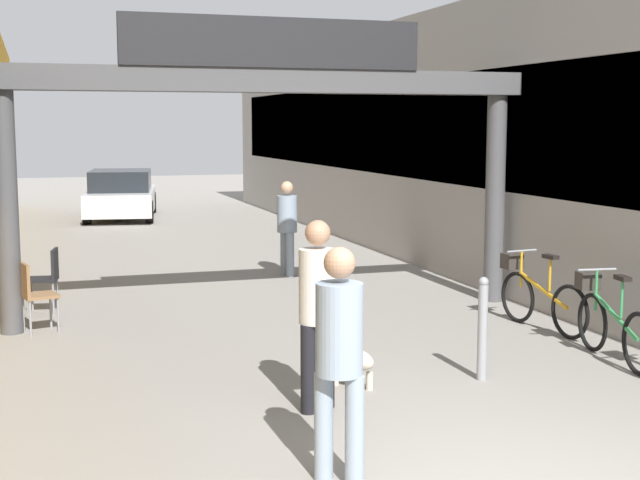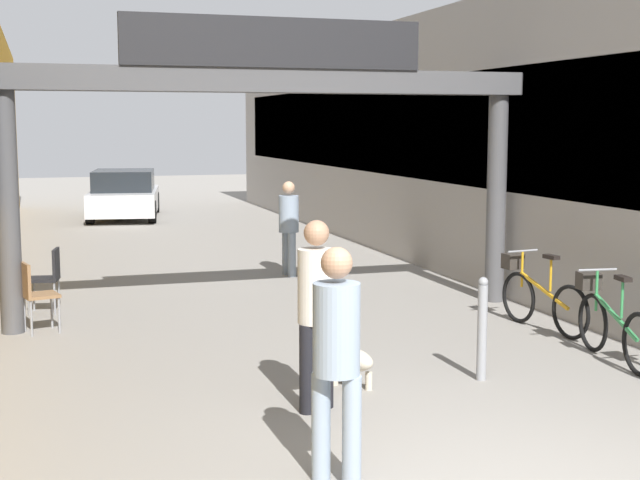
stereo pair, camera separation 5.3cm
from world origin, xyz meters
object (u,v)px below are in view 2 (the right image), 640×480
object	(u,v)px
bicycle_orange_third	(538,295)
cafe_chair_black_farther	(49,274)
pedestrian_with_dog	(317,302)
dog_on_leash	(348,358)
pedestrian_carrying_crate	(289,222)
cafe_chair_wood_nearer	(34,290)
bicycle_green_second	(610,321)
bollard_post_metal	(482,328)
parked_car_white	(124,195)
pedestrian_companion	(336,349)

from	to	relation	value
bicycle_orange_third	cafe_chair_black_farther	bearing A→B (deg)	154.02
pedestrian_with_dog	dog_on_leash	size ratio (longest dim) A/B	2.63
pedestrian_carrying_crate	cafe_chair_wood_nearer	bearing A→B (deg)	-142.89
bicycle_green_second	cafe_chair_black_farther	bearing A→B (deg)	142.69
bollard_post_metal	parked_car_white	xyz separation A→B (m)	(-2.01, 17.05, 0.10)
cafe_chair_black_farther	bicycle_green_second	bearing A→B (deg)	-37.31
dog_on_leash	cafe_chair_black_farther	size ratio (longest dim) A/B	0.74
pedestrian_companion	bicycle_green_second	distance (m)	4.58
cafe_chair_wood_nearer	cafe_chair_black_farther	xyz separation A→B (m)	(0.19, 1.21, 0.00)
dog_on_leash	bollard_post_metal	size ratio (longest dim) A/B	0.62
bicycle_orange_third	parked_car_white	size ratio (longest dim) A/B	0.40
bollard_post_metal	parked_car_white	world-z (taller)	parked_car_white
bollard_post_metal	cafe_chair_wood_nearer	xyz separation A→B (m)	(-4.33, 3.50, 0.00)
bicycle_green_second	cafe_chair_wood_nearer	bearing A→B (deg)	151.74
pedestrian_carrying_crate	dog_on_leash	xyz separation A→B (m)	(-1.17, -6.44, -0.64)
bicycle_green_second	pedestrian_with_dog	bearing A→B (deg)	-169.34
pedestrian_companion	pedestrian_carrying_crate	distance (m)	8.90
pedestrian_companion	cafe_chair_wood_nearer	world-z (taller)	pedestrian_companion
pedestrian_with_dog	dog_on_leash	distance (m)	1.07
bicycle_orange_third	dog_on_leash	bearing A→B (deg)	-152.18
pedestrian_with_dog	bollard_post_metal	world-z (taller)	pedestrian_with_dog
bollard_post_metal	cafe_chair_black_farther	bearing A→B (deg)	131.31
bicycle_green_second	cafe_chair_wood_nearer	world-z (taller)	bicycle_green_second
bicycle_green_second	dog_on_leash	bearing A→B (deg)	-178.75
bicycle_green_second	bollard_post_metal	distance (m)	1.72
dog_on_leash	parked_car_white	xyz separation A→B (m)	(-0.65, 16.85, 0.36)
dog_on_leash	bollard_post_metal	world-z (taller)	bollard_post_metal
pedestrian_with_dog	bicycle_green_second	xyz separation A→B (m)	(3.58, 0.67, -0.56)
pedestrian_companion	cafe_chair_black_farther	world-z (taller)	pedestrian_companion
pedestrian_with_dog	parked_car_white	bearing A→B (deg)	90.44
pedestrian_companion	bicycle_orange_third	xyz separation A→B (m)	(3.99, 3.87, -0.56)
pedestrian_with_dog	bicycle_green_second	bearing A→B (deg)	10.66
pedestrian_with_dog	bicycle_green_second	world-z (taller)	pedestrian_with_dog
pedestrian_carrying_crate	bollard_post_metal	distance (m)	6.65
dog_on_leash	bicycle_orange_third	distance (m)	3.53
pedestrian_carrying_crate	cafe_chair_wood_nearer	xyz separation A→B (m)	(-4.14, -3.13, -0.38)
pedestrian_carrying_crate	bollard_post_metal	bearing A→B (deg)	-88.34
pedestrian_with_dog	pedestrian_companion	world-z (taller)	pedestrian_with_dog
pedestrian_carrying_crate	cafe_chair_black_farther	world-z (taller)	pedestrian_carrying_crate
cafe_chair_black_farther	parked_car_white	world-z (taller)	parked_car_white
pedestrian_companion	cafe_chair_wood_nearer	bearing A→B (deg)	110.77
pedestrian_with_dog	cafe_chair_wood_nearer	size ratio (longest dim) A/B	1.96
pedestrian_with_dog	pedestrian_carrying_crate	xyz separation A→B (m)	(1.69, 7.05, -0.08)
bicycle_green_second	pedestrian_companion	bearing A→B (deg)	-149.82
pedestrian_with_dog	pedestrian_companion	xyz separation A→B (m)	(-0.35, -1.61, -0.01)
pedestrian_carrying_crate	pedestrian_with_dog	bearing A→B (deg)	-103.48
bollard_post_metal	cafe_chair_black_farther	world-z (taller)	bollard_post_metal
pedestrian_companion	bollard_post_metal	world-z (taller)	pedestrian_companion
bicycle_orange_third	bollard_post_metal	size ratio (longest dim) A/B	1.58
pedestrian_with_dog	cafe_chair_wood_nearer	world-z (taller)	pedestrian_with_dog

